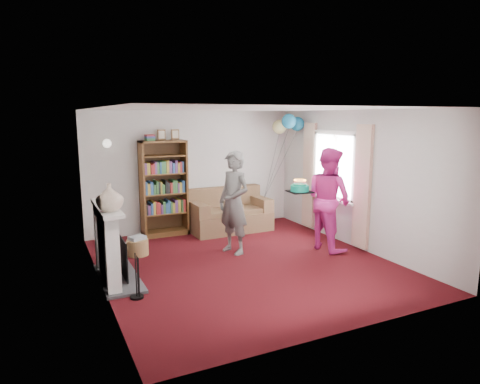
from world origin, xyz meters
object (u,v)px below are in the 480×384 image
sofa (228,214)px  person_striped (234,203)px  person_magenta (329,199)px  bookcase (163,189)px  birthday_cake (300,188)px

sofa → person_striped: 1.65m
sofa → person_magenta: bearing=-61.9°
bookcase → birthday_cake: (1.90, -2.06, 0.19)m
bookcase → birthday_cake: size_ratio=5.44×
person_striped → bookcase: bearing=-174.5°
person_magenta → birthday_cake: (-0.52, 0.16, 0.21)m
sofa → birthday_cake: 2.07m
sofa → person_striped: (-0.54, -1.45, 0.57)m
person_striped → birthday_cake: size_ratio=4.60×
person_striped → birthday_cake: person_striped is taller
person_magenta → person_striped: bearing=65.0°
person_magenta → birthday_cake: bearing=65.9°
sofa → bookcase: bearing=169.3°
bookcase → birthday_cake: bearing=-47.2°
sofa → person_striped: size_ratio=0.93×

